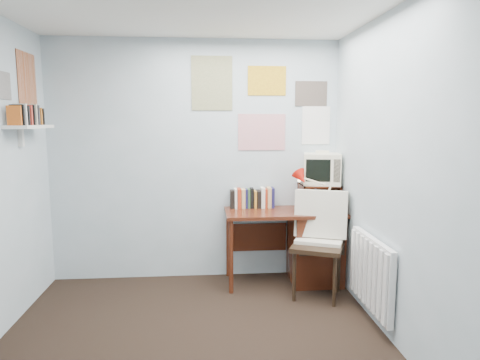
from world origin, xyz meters
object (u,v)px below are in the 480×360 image
Objects in this scene: crt_tv at (322,167)px; radiator at (371,273)px; desk_chair at (318,247)px; desk_lamp at (330,195)px; wall_shelf at (30,127)px; desk at (309,244)px; tv_riser at (319,196)px.

radiator is at bearing -69.30° from crt_tv.
desk_chair is 2.56× the size of desk_lamp.
desk_chair is 1.58× the size of wall_shelf.
desk_chair reaches higher than desk.
desk_lamp is at bearing -77.52° from crt_tv.
tv_riser is at bearing 10.32° from wall_shelf.
crt_tv is (0.03, 0.02, 0.30)m from tv_riser.
wall_shelf is at bearing -171.60° from desk.
crt_tv reaches higher than desk.
desk_lamp reaches higher than desk.
desk_chair reaches higher than radiator.
desk_chair is at bearing -94.84° from crt_tv.
tv_riser is at bearing -131.22° from crt_tv.
desk_chair is (-0.02, -0.39, 0.08)m from desk.
radiator is (0.15, -0.75, -0.53)m from desk_lamp.
wall_shelf is (-2.72, -0.51, 0.43)m from crt_tv.
crt_tv is 0.47× the size of radiator.
tv_riser reaches higher than desk_chair.
crt_tv reaches higher than desk_lamp.
wall_shelf reaches higher than crt_tv.
wall_shelf is at bearing -156.72° from desk_chair.
desk_lamp is at bearing 101.00° from radiator.
wall_shelf is at bearing 169.11° from radiator.
desk_lamp is at bearing 75.01° from desk_chair.
desk_chair is at bearing -0.21° from wall_shelf.
desk_chair is 2.79m from wall_shelf.
desk_lamp is 0.48× the size of radiator.
wall_shelf is (-2.69, -0.49, 0.74)m from tv_riser.
wall_shelf reaches higher than desk_lamp.
tv_riser is 0.30m from crt_tv.
desk is 3.22× the size of crt_tv.
crt_tv is (0.17, 0.52, 0.70)m from desk_chair.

